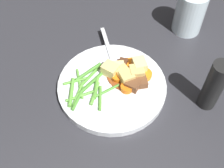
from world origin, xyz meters
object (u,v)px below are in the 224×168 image
carrot_slice_2 (145,75)px  carrot_slice_4 (133,81)px  meat_chunk_2 (141,82)px  pepper_mill (214,86)px  fork (110,53)px  meat_chunk_0 (133,85)px  potato_chunk_4 (119,67)px  potato_chunk_2 (127,78)px  carrot_slice_6 (117,78)px  carrot_slice_1 (132,63)px  potato_chunk_3 (122,73)px  dinner_plate (112,86)px  carrot_slice_5 (140,63)px  water_glass (190,12)px  potato_chunk_1 (139,66)px  carrot_slice_3 (127,88)px  potato_chunk_5 (110,70)px  potato_chunk_0 (136,72)px  carrot_slice_0 (132,69)px  meat_chunk_1 (122,64)px

carrot_slice_2 → carrot_slice_4: 0.03m
carrot_slice_2 → meat_chunk_2: meat_chunk_2 is taller
pepper_mill → fork: bearing=127.5°
carrot_slice_4 → meat_chunk_0: bearing=-114.7°
potato_chunk_4 → potato_chunk_2: bearing=-82.1°
carrot_slice_6 → meat_chunk_2: (0.05, -0.03, 0.00)m
carrot_slice_1 → carrot_slice_4: bearing=-111.3°
carrot_slice_1 → carrot_slice_4: (-0.02, -0.05, 0.00)m
potato_chunk_3 → fork: potato_chunk_3 is taller
dinner_plate → carrot_slice_1: bearing=30.3°
carrot_slice_1 → carrot_slice_5: bearing=-21.8°
meat_chunk_2 → water_glass: bearing=35.7°
potato_chunk_1 → meat_chunk_2: 0.05m
carrot_slice_3 → fork: (0.00, 0.12, -0.01)m
carrot_slice_1 → carrot_slice_3: carrot_slice_3 is taller
potato_chunk_5 → pepper_mill: (0.18, -0.14, 0.03)m
potato_chunk_0 → potato_chunk_2: potato_chunk_0 is taller
dinner_plate → potato_chunk_5: 0.04m
carrot_slice_3 → potato_chunk_2: (0.01, 0.02, 0.01)m
potato_chunk_5 → carrot_slice_0: bearing=-9.1°
potato_chunk_2 → potato_chunk_4: 0.04m
meat_chunk_1 → meat_chunk_0: bearing=-91.3°
meat_chunk_2 → carrot_slice_2: bearing=48.8°
carrot_slice_2 → meat_chunk_0: 0.05m
carrot_slice_2 → potato_chunk_4: (-0.05, 0.04, 0.01)m
carrot_slice_2 → potato_chunk_2: potato_chunk_2 is taller
potato_chunk_5 → fork: bearing=70.3°
fork → potato_chunk_2: bearing=-86.9°
dinner_plate → water_glass: water_glass is taller
carrot_slice_4 → carrot_slice_0: bearing=68.4°
potato_chunk_1 → meat_chunk_1: bearing=146.1°
potato_chunk_0 → fork: size_ratio=0.18×
meat_chunk_2 → potato_chunk_4: bearing=120.3°
carrot_slice_5 → fork: bearing=133.0°
potato_chunk_0 → potato_chunk_4: size_ratio=1.22×
carrot_slice_0 → meat_chunk_2: (0.00, -0.05, 0.00)m
carrot_slice_0 → potato_chunk_1: 0.02m
potato_chunk_3 → carrot_slice_0: bearing=17.7°
potato_chunk_3 → dinner_plate: bearing=-156.8°
carrot_slice_4 → potato_chunk_4: 0.05m
potato_chunk_3 → meat_chunk_1: bearing=68.5°
potato_chunk_2 → pepper_mill: bearing=-35.4°
dinner_plate → meat_chunk_2: 0.07m
water_glass → dinner_plate: bearing=-155.5°
carrot_slice_3 → potato_chunk_4: bearing=86.7°
potato_chunk_4 → meat_chunk_2: bearing=-59.7°
carrot_slice_4 → meat_chunk_2: bearing=-41.7°
carrot_slice_1 → potato_chunk_4: potato_chunk_4 is taller
carrot_slice_1 → carrot_slice_6: (-0.05, -0.03, 0.00)m
carrot_slice_2 → carrot_slice_6: carrot_slice_6 is taller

